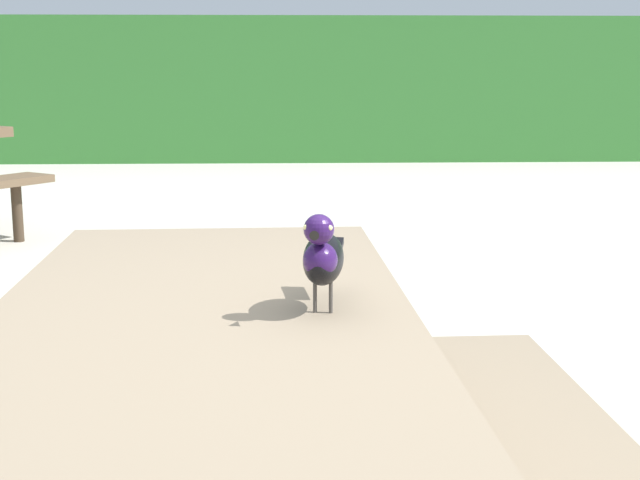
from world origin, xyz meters
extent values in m
cube|color=#387A33|center=(0.00, 10.37, 0.86)|extent=(28.00, 1.96, 1.73)
cube|color=#84725B|center=(-0.26, 0.03, 0.70)|extent=(0.81, 1.82, 0.07)
cylinder|color=brown|center=(-0.55, 0.72, 0.33)|extent=(0.09, 0.09, 0.67)
cylinder|color=brown|center=(-0.02, 0.74, 0.33)|extent=(0.09, 0.09, 0.67)
cylinder|color=brown|center=(0.42, 0.69, 0.20)|extent=(0.07, 0.07, 0.39)
ellipsoid|color=black|center=(-0.05, 0.09, 0.84)|extent=(0.09, 0.16, 0.09)
ellipsoid|color=#2D144C|center=(-0.05, 0.05, 0.84)|extent=(0.07, 0.08, 0.06)
sphere|color=#2D144C|center=(-0.06, 0.03, 0.90)|extent=(0.05, 0.05, 0.05)
sphere|color=#EAE08C|center=(-0.04, 0.02, 0.90)|extent=(0.01, 0.01, 0.01)
sphere|color=#EAE08C|center=(-0.08, 0.02, 0.90)|extent=(0.01, 0.01, 0.01)
cone|color=black|center=(-0.06, -0.01, 0.90)|extent=(0.02, 0.03, 0.02)
cube|color=black|center=(-0.03, 0.21, 0.82)|extent=(0.05, 0.10, 0.04)
cylinder|color=#47423D|center=(-0.03, 0.08, 0.77)|extent=(0.01, 0.01, 0.05)
cylinder|color=#47423D|center=(-0.06, 0.08, 0.77)|extent=(0.01, 0.01, 0.05)
cylinder|color=#423324|center=(-1.89, 4.59, 0.20)|extent=(0.07, 0.07, 0.39)
camera|label=1|loc=(-0.12, -1.46, 1.17)|focal=50.99mm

